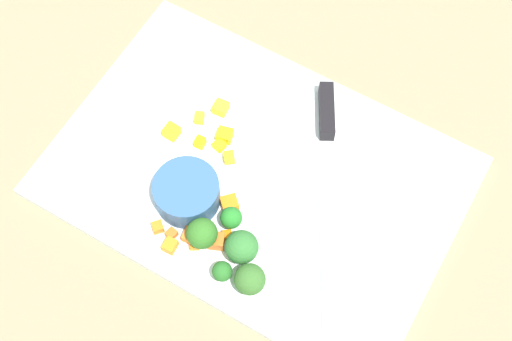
# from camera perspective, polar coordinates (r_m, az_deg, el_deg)

# --- Properties ---
(ground_plane) EXTENTS (4.00, 4.00, 0.00)m
(ground_plane) POSITION_cam_1_polar(r_m,az_deg,el_deg) (0.95, 0.00, -0.58)
(ground_plane) COLOR gray
(cutting_board) EXTENTS (0.50, 0.34, 0.01)m
(cutting_board) POSITION_cam_1_polar(r_m,az_deg,el_deg) (0.95, 0.00, -0.42)
(cutting_board) COLOR white
(cutting_board) RESTS_ON ground_plane
(prep_bowl) EXTENTS (0.08, 0.08, 0.04)m
(prep_bowl) POSITION_cam_1_polar(r_m,az_deg,el_deg) (0.91, -5.30, -1.68)
(prep_bowl) COLOR #345D8C
(prep_bowl) RESTS_ON cutting_board
(chef_knife) EXTENTS (0.18, 0.30, 0.02)m
(chef_knife) POSITION_cam_1_polar(r_m,az_deg,el_deg) (0.95, 5.50, 1.46)
(chef_knife) COLOR silver
(chef_knife) RESTS_ON cutting_board
(carrot_dice_0) EXTENTS (0.01, 0.01, 0.01)m
(carrot_dice_0) POSITION_cam_1_polar(r_m,az_deg,el_deg) (0.90, -2.20, -4.95)
(carrot_dice_0) COLOR orange
(carrot_dice_0) RESTS_ON cutting_board
(carrot_dice_1) EXTENTS (0.01, 0.01, 0.01)m
(carrot_dice_1) POSITION_cam_1_polar(r_m,az_deg,el_deg) (0.91, -6.45, -4.83)
(carrot_dice_1) COLOR orange
(carrot_dice_1) RESTS_ON cutting_board
(carrot_dice_2) EXTENTS (0.02, 0.02, 0.02)m
(carrot_dice_2) POSITION_cam_1_polar(r_m,az_deg,el_deg) (0.90, -3.04, -5.39)
(carrot_dice_2) COLOR orange
(carrot_dice_2) RESTS_ON cutting_board
(carrot_dice_3) EXTENTS (0.02, 0.02, 0.01)m
(carrot_dice_3) POSITION_cam_1_polar(r_m,az_deg,el_deg) (0.91, -4.99, -4.96)
(carrot_dice_3) COLOR orange
(carrot_dice_3) RESTS_ON cutting_board
(carrot_dice_4) EXTENTS (0.02, 0.02, 0.02)m
(carrot_dice_4) POSITION_cam_1_polar(r_m,az_deg,el_deg) (0.90, -3.83, -5.22)
(carrot_dice_4) COLOR orange
(carrot_dice_4) RESTS_ON cutting_board
(carrot_dice_5) EXTENTS (0.02, 0.02, 0.01)m
(carrot_dice_5) POSITION_cam_1_polar(r_m,az_deg,el_deg) (0.92, -7.51, -4.31)
(carrot_dice_5) COLOR orange
(carrot_dice_5) RESTS_ON cutting_board
(carrot_dice_6) EXTENTS (0.02, 0.02, 0.01)m
(carrot_dice_6) POSITION_cam_1_polar(r_m,az_deg,el_deg) (0.90, -6.58, -5.72)
(carrot_dice_6) COLOR orange
(carrot_dice_6) RESTS_ON cutting_board
(carrot_dice_7) EXTENTS (0.02, 0.02, 0.01)m
(carrot_dice_7) POSITION_cam_1_polar(r_m,az_deg,el_deg) (0.90, -4.72, -5.61)
(carrot_dice_7) COLOR orange
(carrot_dice_7) RESTS_ON cutting_board
(carrot_dice_8) EXTENTS (0.03, 0.03, 0.01)m
(carrot_dice_8) POSITION_cam_1_polar(r_m,az_deg,el_deg) (0.92, -2.03, -2.53)
(carrot_dice_8) COLOR orange
(carrot_dice_8) RESTS_ON cutting_board
(pepper_dice_0) EXTENTS (0.01, 0.01, 0.01)m
(pepper_dice_0) POSITION_cam_1_polar(r_m,az_deg,el_deg) (0.96, -4.32, 2.11)
(pepper_dice_0) COLOR yellow
(pepper_dice_0) RESTS_ON cutting_board
(pepper_dice_1) EXTENTS (0.02, 0.02, 0.01)m
(pepper_dice_1) POSITION_cam_1_polar(r_m,az_deg,el_deg) (0.96, -2.82, 1.93)
(pepper_dice_1) COLOR yellow
(pepper_dice_1) RESTS_ON cutting_board
(pepper_dice_2) EXTENTS (0.02, 0.02, 0.01)m
(pepper_dice_2) POSITION_cam_1_polar(r_m,az_deg,el_deg) (0.98, -4.33, 4.03)
(pepper_dice_2) COLOR yellow
(pepper_dice_2) RESTS_ON cutting_board
(pepper_dice_3) EXTENTS (0.02, 0.02, 0.01)m
(pepper_dice_3) POSITION_cam_1_polar(r_m,az_deg,el_deg) (0.95, -1.92, 1.22)
(pepper_dice_3) COLOR yellow
(pepper_dice_3) RESTS_ON cutting_board
(pepper_dice_4) EXTENTS (0.02, 0.02, 0.01)m
(pepper_dice_4) POSITION_cam_1_polar(r_m,az_deg,el_deg) (0.96, -2.39, 2.70)
(pepper_dice_4) COLOR yellow
(pepper_dice_4) RESTS_ON cutting_board
(pepper_dice_5) EXTENTS (0.02, 0.02, 0.02)m
(pepper_dice_5) POSITION_cam_1_polar(r_m,az_deg,el_deg) (0.97, -6.46, 2.96)
(pepper_dice_5) COLOR yellow
(pepper_dice_5) RESTS_ON cutting_board
(pepper_dice_6) EXTENTS (0.02, 0.02, 0.02)m
(pepper_dice_6) POSITION_cam_1_polar(r_m,az_deg,el_deg) (0.98, -2.71, 4.80)
(pepper_dice_6) COLOR yellow
(pepper_dice_6) RESTS_ON cutting_board
(broccoli_floret_0) EXTENTS (0.04, 0.04, 0.04)m
(broccoli_floret_0) POSITION_cam_1_polar(r_m,az_deg,el_deg) (0.89, -4.14, -4.82)
(broccoli_floret_0) COLOR #86BE62
(broccoli_floret_0) RESTS_ON cutting_board
(broccoli_floret_1) EXTENTS (0.03, 0.03, 0.03)m
(broccoli_floret_1) POSITION_cam_1_polar(r_m,az_deg,el_deg) (0.90, -1.90, -3.64)
(broccoli_floret_1) COLOR #90AD6D
(broccoli_floret_1) RESTS_ON cutting_board
(broccoli_floret_2) EXTENTS (0.04, 0.04, 0.04)m
(broccoli_floret_2) POSITION_cam_1_polar(r_m,az_deg,el_deg) (0.88, -1.10, -5.87)
(broccoli_floret_2) COLOR #90BD57
(broccoli_floret_2) RESTS_ON cutting_board
(broccoli_floret_3) EXTENTS (0.02, 0.02, 0.03)m
(broccoli_floret_3) POSITION_cam_1_polar(r_m,az_deg,el_deg) (0.88, -2.59, -7.71)
(broccoli_floret_3) COLOR #8BB65B
(broccoli_floret_3) RESTS_ON cutting_board
(broccoli_floret_4) EXTENTS (0.04, 0.04, 0.04)m
(broccoli_floret_4) POSITION_cam_1_polar(r_m,az_deg,el_deg) (0.87, -0.47, -8.32)
(broccoli_floret_4) COLOR #88C165
(broccoli_floret_4) RESTS_ON cutting_board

